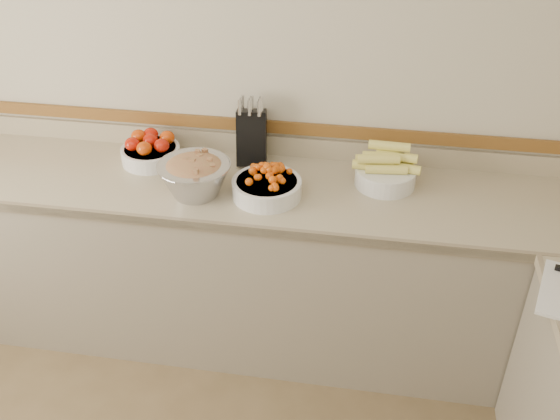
% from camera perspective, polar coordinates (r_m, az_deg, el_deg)
% --- Properties ---
extents(back_wall, '(4.00, 0.00, 4.00)m').
position_cam_1_polar(back_wall, '(2.97, -4.72, 12.34)').
color(back_wall, beige).
rests_on(back_wall, ground_plane).
extents(counter_back, '(4.00, 0.65, 1.08)m').
position_cam_1_polar(counter_back, '(3.12, -5.39, -4.55)').
color(counter_back, tan).
rests_on(counter_back, ground_plane).
extents(knife_block, '(0.16, 0.19, 0.34)m').
position_cam_1_polar(knife_block, '(2.96, -2.62, 6.78)').
color(knife_block, black).
rests_on(knife_block, counter_back).
extents(tomato_bowl, '(0.28, 0.28, 0.14)m').
position_cam_1_polar(tomato_bowl, '(3.06, -11.76, 5.37)').
color(tomato_bowl, white).
rests_on(tomato_bowl, counter_back).
extents(cherry_tomato_bowl, '(0.31, 0.31, 0.17)m').
position_cam_1_polar(cherry_tomato_bowl, '(2.72, -1.21, 2.29)').
color(cherry_tomato_bowl, white).
rests_on(cherry_tomato_bowl, counter_back).
extents(corn_bowl, '(0.30, 0.28, 0.20)m').
position_cam_1_polar(corn_bowl, '(2.84, 9.63, 3.52)').
color(corn_bowl, white).
rests_on(corn_bowl, counter_back).
extents(rhubarb_bowl, '(0.32, 0.32, 0.18)m').
position_cam_1_polar(rhubarb_bowl, '(2.74, -7.82, 3.15)').
color(rhubarb_bowl, '#B2B2BA').
rests_on(rhubarb_bowl, counter_back).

